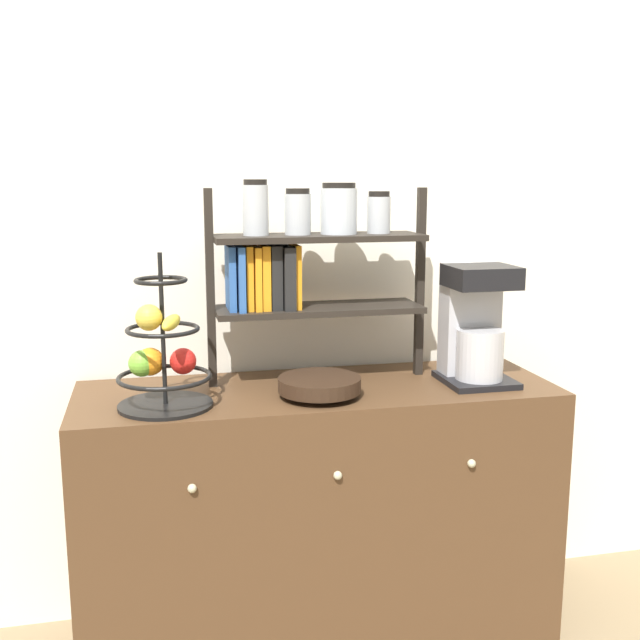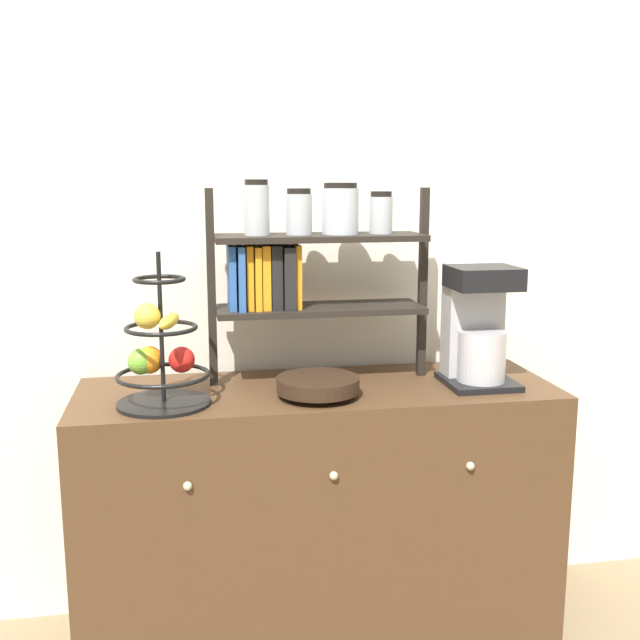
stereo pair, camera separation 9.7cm
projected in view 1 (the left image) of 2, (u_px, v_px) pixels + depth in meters
The scene contains 6 objects.
wall_back at pixel (299, 214), 2.38m from camera, with size 7.00×0.05×2.60m, color silver.
sideboard at pixel (318, 515), 2.28m from camera, with size 1.41×0.49×0.80m.
coffee_maker at pixel (475, 325), 2.25m from camera, with size 0.20×0.22×0.36m.
fruit_stand at pixel (161, 357), 2.00m from camera, with size 0.26×0.26×0.42m.
wooden_bowl at pixel (319, 385), 2.11m from camera, with size 0.23×0.23×0.06m.
shelf_hutch at pixel (300, 257), 2.21m from camera, with size 0.67×0.20×0.61m.
Camera 1 is at (-0.47, -1.84, 1.41)m, focal length 42.00 mm.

